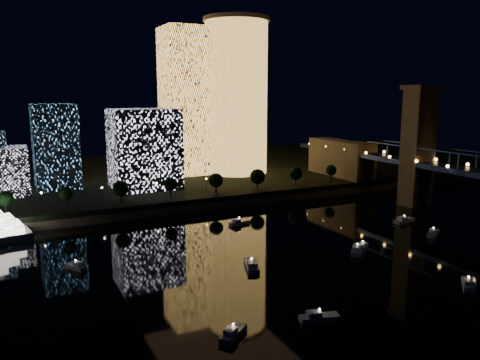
# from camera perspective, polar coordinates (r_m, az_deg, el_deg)

# --- Properties ---
(ground) EXTENTS (520.00, 520.00, 0.00)m
(ground) POSITION_cam_1_polar(r_m,az_deg,el_deg) (133.79, 16.60, -10.32)
(ground) COLOR black
(ground) RESTS_ON ground
(far_bank) EXTENTS (420.00, 160.00, 5.00)m
(far_bank) POSITION_cam_1_polar(r_m,az_deg,el_deg) (268.96, -7.05, 0.97)
(far_bank) COLOR black
(far_bank) RESTS_ON ground
(seawall) EXTENTS (420.00, 6.00, 3.00)m
(seawall) POSITION_cam_1_polar(r_m,az_deg,el_deg) (198.45, 0.41, -2.64)
(seawall) COLOR #6B5E4C
(seawall) RESTS_ON ground
(tower_cylindrical) EXTENTS (34.00, 34.00, 79.53)m
(tower_cylindrical) POSITION_cam_1_polar(r_m,az_deg,el_deg) (247.68, -0.42, 10.10)
(tower_cylindrical) COLOR #FFB751
(tower_cylindrical) RESTS_ON far_bank
(tower_rectangular) EXTENTS (23.48, 23.48, 74.71)m
(tower_rectangular) POSITION_cam_1_polar(r_m,az_deg,el_deg) (247.14, -6.56, 9.44)
(tower_rectangular) COLOR #FFB751
(tower_rectangular) RESTS_ON far_bank
(midrise_blocks) EXTENTS (87.30, 43.52, 37.22)m
(midrise_blocks) POSITION_cam_1_polar(r_m,az_deg,el_deg) (216.71, -19.38, 3.15)
(midrise_blocks) COLOR white
(midrise_blocks) RESTS_ON far_bank
(motorboats) EXTENTS (121.83, 79.92, 2.78)m
(motorboats) POSITION_cam_1_polar(r_m,az_deg,el_deg) (138.22, 11.98, -9.06)
(motorboats) COLOR silver
(motorboats) RESTS_ON ground
(esplanade_trees) EXTENTS (165.85, 6.79, 8.89)m
(esplanade_trees) POSITION_cam_1_polar(r_m,az_deg,el_deg) (190.96, -8.50, -0.52)
(esplanade_trees) COLOR black
(esplanade_trees) RESTS_ON far_bank
(street_lamps) EXTENTS (132.70, 0.70, 5.65)m
(street_lamps) POSITION_cam_1_polar(r_m,az_deg,el_deg) (195.77, -10.12, -0.73)
(street_lamps) COLOR black
(street_lamps) RESTS_ON far_bank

